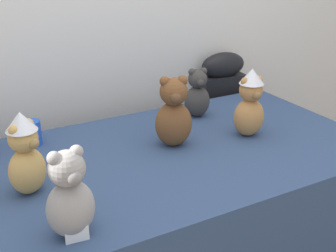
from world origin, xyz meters
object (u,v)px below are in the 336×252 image
Objects in this scene: party_cup_blue at (32,133)px; teddy_bear_caramel at (250,104)px; instrument_case at (220,127)px; teddy_bear_charcoal at (197,94)px; teddy_bear_chestnut at (174,114)px; display_table at (168,225)px; teddy_bear_honey at (25,154)px; teddy_bear_ash at (70,196)px.

teddy_bear_caramel is at bearing -22.35° from party_cup_blue.
teddy_bear_charcoal reaches higher than instrument_case.
teddy_bear_chestnut reaches higher than instrument_case.
teddy_bear_charcoal reaches higher than party_cup_blue.
party_cup_blue is at bearing -162.46° from instrument_case.
teddy_bear_chestnut is at bearing -123.94° from teddy_bear_charcoal.
display_table is 5.68× the size of teddy_bear_caramel.
party_cup_blue is at bearing 170.42° from teddy_bear_chestnut.
teddy_bear_honey is 0.64m from teddy_bear_chestnut.
teddy_bear_chestnut reaches higher than teddy_bear_honey.
teddy_bear_honey is 1.06× the size of teddy_bear_ash.
instrument_case is 3.81× the size of teddy_bear_charcoal.
teddy_bear_charcoal is (0.27, 0.24, -0.03)m from teddy_bear_chestnut.
display_table is 0.66m from teddy_bear_caramel.
party_cup_blue reaches higher than display_table.
display_table is 0.94m from instrument_case.
teddy_bear_caramel is 0.96m from party_cup_blue.
teddy_bear_charcoal is 0.88× the size of teddy_bear_ash.
party_cup_blue is at bearing 144.19° from display_table.
teddy_bear_ash reaches higher than display_table.
instrument_case is at bearing 70.87° from teddy_bear_caramel.
display_table is 6.20× the size of teddy_bear_ash.
party_cup_blue is (-1.19, -0.26, 0.31)m from instrument_case.
instrument_case is at bearing 40.90° from display_table.
instrument_case reaches higher than party_cup_blue.
instrument_case is 3.07× the size of teddy_bear_chestnut.
instrument_case is 1.25m from party_cup_blue.
teddy_bear_chestnut reaches higher than teddy_bear_ash.
teddy_bear_caramel is at bearing -110.46° from instrument_case.
teddy_bear_caramel is (0.35, -0.07, 0.01)m from teddy_bear_chestnut.
instrument_case is 3.16× the size of teddy_bear_honey.
teddy_bear_charcoal is 1.06m from teddy_bear_ash.
teddy_bear_chestnut reaches higher than party_cup_blue.
teddy_bear_honey reaches higher than display_table.
teddy_bear_chestnut is 1.09× the size of teddy_bear_ash.
teddy_bear_chestnut is (0.05, 0.05, 0.51)m from display_table.
teddy_bear_charcoal is at bearing 60.94° from teddy_bear_chestnut.
display_table is 0.73m from party_cup_blue.
display_table is at bearing 25.57° from teddy_bear_ash.
teddy_bear_charcoal is at bearing 111.00° from teddy_bear_caramel.
party_cup_blue is (0.10, 0.39, -0.09)m from teddy_bear_honey.
teddy_bear_caramel is at bearing 8.06° from teddy_bear_chestnut.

